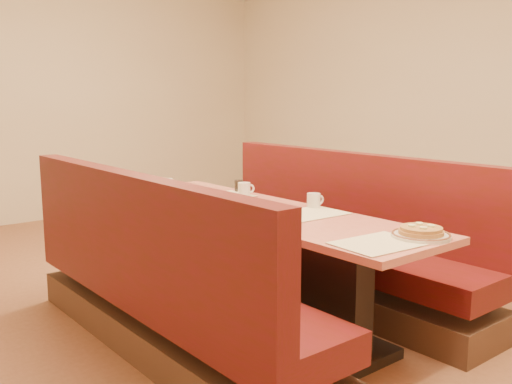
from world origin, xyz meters
TOP-DOWN VIEW (x-y plane):
  - ground at (0.00, 0.00)m, footprint 8.00×8.00m
  - room_envelope at (0.00, 0.00)m, footprint 6.04×8.04m
  - diner_table at (0.00, 0.00)m, footprint 0.70×2.50m
  - booth_left at (-0.73, 0.00)m, footprint 0.55×2.50m
  - booth_right at (0.73, 0.00)m, footprint 0.55×2.50m
  - placemat_near_left at (-0.12, -1.05)m, footprint 0.44×0.34m
  - placemat_near_right at (0.12, -0.33)m, footprint 0.43×0.33m
  - placemat_far_left at (-0.12, 0.81)m, footprint 0.48×0.42m
  - placemat_far_right at (0.05, 0.50)m, footprint 0.42×0.32m
  - pancake_plate at (0.14, -1.10)m, footprint 0.30×0.30m
  - eggs_plate at (-0.28, 0.04)m, footprint 0.29×0.29m
  - extra_plate_mid at (0.02, 0.48)m, footprint 0.20×0.20m
  - extra_plate_far at (-0.02, 0.61)m, footprint 0.20×0.20m
  - coffee_mug_a at (0.28, -0.20)m, footprint 0.12×0.09m
  - coffee_mug_b at (-0.26, -0.07)m, footprint 0.11×0.08m
  - coffee_mug_c at (0.21, 0.43)m, footprint 0.12×0.09m
  - coffee_mug_d at (-0.11, 0.95)m, footprint 0.12×0.09m
  - soda_tumbler_near at (-0.21, -0.24)m, footprint 0.07×0.07m
  - soda_tumbler_mid at (0.28, 0.58)m, footprint 0.07×0.07m

SIDE VIEW (x-z plane):
  - ground at x=0.00m, z-range 0.00..0.00m
  - booth_left at x=-0.73m, z-range -0.16..0.89m
  - booth_right at x=0.73m, z-range -0.16..0.89m
  - diner_table at x=0.00m, z-range 0.00..0.75m
  - placemat_near_left at x=-0.12m, z-range 0.75..0.76m
  - placemat_near_right at x=0.12m, z-range 0.75..0.76m
  - placemat_far_left at x=-0.12m, z-range 0.75..0.76m
  - placemat_far_right at x=0.05m, z-range 0.75..0.76m
  - extra_plate_mid at x=0.02m, z-range 0.74..0.78m
  - extra_plate_far at x=-0.02m, z-range 0.74..0.78m
  - eggs_plate at x=-0.28m, z-range 0.74..0.80m
  - pancake_plate at x=0.14m, z-range 0.74..0.81m
  - coffee_mug_b at x=-0.26m, z-range 0.75..0.84m
  - soda_tumbler_mid at x=0.28m, z-range 0.75..0.84m
  - coffee_mug_a at x=0.28m, z-range 0.75..0.84m
  - coffee_mug_c at x=0.21m, z-range 0.75..0.85m
  - coffee_mug_d at x=-0.11m, z-range 0.75..0.85m
  - soda_tumbler_near at x=-0.21m, z-range 0.75..0.85m
  - room_envelope at x=0.00m, z-range 0.52..3.34m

